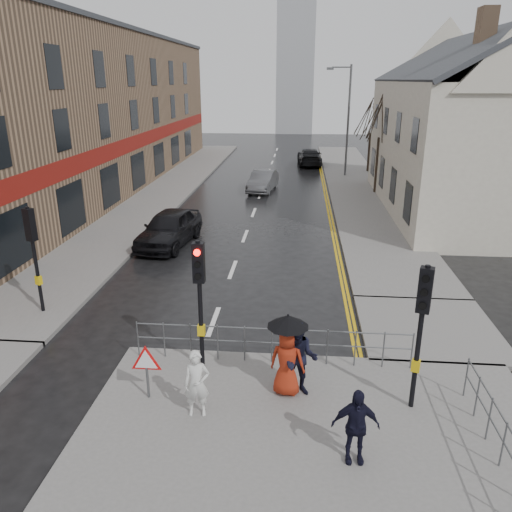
% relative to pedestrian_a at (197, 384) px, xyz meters
% --- Properties ---
extents(ground, '(120.00, 120.00, 0.00)m').
position_rel_pedestrian_a_xyz_m(ground, '(-0.46, 1.70, -0.91)').
color(ground, black).
rests_on(ground, ground).
extents(near_pavement, '(10.00, 9.00, 0.14)m').
position_rel_pedestrian_a_xyz_m(near_pavement, '(2.54, -1.80, -0.84)').
color(near_pavement, '#605E5B').
rests_on(near_pavement, ground).
extents(left_pavement, '(4.00, 44.00, 0.14)m').
position_rel_pedestrian_a_xyz_m(left_pavement, '(-6.96, 24.70, -0.84)').
color(left_pavement, '#605E5B').
rests_on(left_pavement, ground).
extents(right_pavement, '(4.00, 40.00, 0.14)m').
position_rel_pedestrian_a_xyz_m(right_pavement, '(6.04, 26.70, -0.84)').
color(right_pavement, '#605E5B').
rests_on(right_pavement, ground).
extents(pavement_bridge_right, '(4.00, 4.20, 0.14)m').
position_rel_pedestrian_a_xyz_m(pavement_bridge_right, '(6.04, 4.70, -0.84)').
color(pavement_bridge_right, '#605E5B').
rests_on(pavement_bridge_right, ground).
extents(building_left_terrace, '(8.00, 42.00, 10.00)m').
position_rel_pedestrian_a_xyz_m(building_left_terrace, '(-12.46, 23.70, 4.09)').
color(building_left_terrace, '#85674C').
rests_on(building_left_terrace, ground).
extents(building_right_cream, '(9.00, 16.40, 10.10)m').
position_rel_pedestrian_a_xyz_m(building_right_cream, '(11.54, 19.70, 3.87)').
color(building_right_cream, beige).
rests_on(building_right_cream, ground).
extents(church_tower, '(5.00, 5.00, 18.00)m').
position_rel_pedestrian_a_xyz_m(church_tower, '(1.04, 63.70, 8.09)').
color(church_tower, '#96999E').
rests_on(church_tower, ground).
extents(traffic_signal_near_left, '(0.28, 0.27, 3.40)m').
position_rel_pedestrian_a_xyz_m(traffic_signal_near_left, '(-0.26, 1.90, 1.55)').
color(traffic_signal_near_left, black).
rests_on(traffic_signal_near_left, near_pavement).
extents(traffic_signal_near_right, '(0.34, 0.33, 3.40)m').
position_rel_pedestrian_a_xyz_m(traffic_signal_near_right, '(4.74, 0.70, 1.55)').
color(traffic_signal_near_right, black).
rests_on(traffic_signal_near_right, near_pavement).
extents(traffic_signal_far_left, '(0.34, 0.33, 3.40)m').
position_rel_pedestrian_a_xyz_m(traffic_signal_far_left, '(-5.96, 4.71, 1.55)').
color(traffic_signal_far_left, black).
rests_on(traffic_signal_far_left, left_pavement).
extents(guard_railing_front, '(7.14, 0.04, 1.00)m').
position_rel_pedestrian_a_xyz_m(guard_railing_front, '(1.49, 2.30, -0.05)').
color(guard_railing_front, '#595B5E').
rests_on(guard_railing_front, near_pavement).
extents(guard_railing_side, '(0.04, 4.54, 1.00)m').
position_rel_pedestrian_a_xyz_m(guard_railing_side, '(6.04, -1.05, -0.07)').
color(guard_railing_side, '#595B5E').
rests_on(guard_railing_side, near_pavement).
extents(warning_sign, '(0.80, 0.07, 1.35)m').
position_rel_pedestrian_a_xyz_m(warning_sign, '(-1.26, 0.49, 0.13)').
color(warning_sign, '#595B5E').
rests_on(warning_sign, near_pavement).
extents(street_lamp, '(1.83, 0.25, 8.00)m').
position_rel_pedestrian_a_xyz_m(street_lamp, '(5.36, 29.70, 3.79)').
color(street_lamp, '#595B5E').
rests_on(street_lamp, right_pavement).
extents(tree_near, '(2.40, 2.40, 6.58)m').
position_rel_pedestrian_a_xyz_m(tree_near, '(7.04, 23.70, 4.22)').
color(tree_near, '#30251A').
rests_on(tree_near, right_pavement).
extents(tree_far, '(2.40, 2.40, 5.64)m').
position_rel_pedestrian_a_xyz_m(tree_far, '(7.54, 31.70, 3.51)').
color(tree_far, '#30251A').
rests_on(tree_far, right_pavement).
extents(pedestrian_a, '(0.61, 0.44, 1.54)m').
position_rel_pedestrian_a_xyz_m(pedestrian_a, '(0.00, 0.00, 0.00)').
color(pedestrian_a, silver).
rests_on(pedestrian_a, near_pavement).
extents(pedestrian_b, '(0.98, 0.81, 1.83)m').
position_rel_pedestrian_a_xyz_m(pedestrian_b, '(2.18, 0.98, 0.14)').
color(pedestrian_b, black).
rests_on(pedestrian_b, near_pavement).
extents(pedestrian_with_umbrella, '(0.96, 0.96, 2.02)m').
position_rel_pedestrian_a_xyz_m(pedestrian_with_umbrella, '(1.92, 0.97, 0.34)').
color(pedestrian_with_umbrella, maroon).
rests_on(pedestrian_with_umbrella, near_pavement).
extents(pedestrian_d, '(0.93, 0.43, 1.57)m').
position_rel_pedestrian_a_xyz_m(pedestrian_d, '(3.27, -1.12, 0.01)').
color(pedestrian_d, black).
rests_on(pedestrian_d, near_pavement).
extents(car_parked, '(2.49, 4.87, 1.59)m').
position_rel_pedestrian_a_xyz_m(car_parked, '(-3.71, 12.06, -0.12)').
color(car_parked, black).
rests_on(car_parked, ground).
extents(car_mid, '(1.97, 4.22, 1.34)m').
position_rel_pedestrian_a_xyz_m(car_mid, '(-0.39, 24.02, -0.24)').
color(car_mid, '#444549').
rests_on(car_mid, ground).
extents(car_far, '(2.22, 5.00, 1.43)m').
position_rel_pedestrian_a_xyz_m(car_far, '(2.86, 35.16, -0.20)').
color(car_far, black).
rests_on(car_far, ground).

